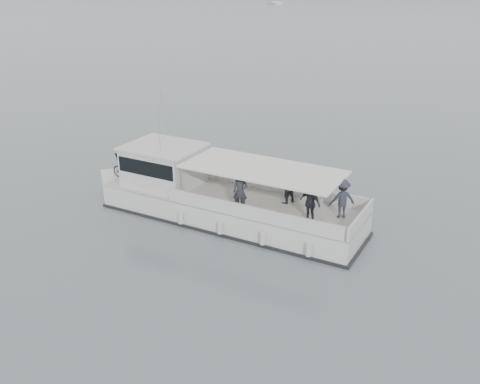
# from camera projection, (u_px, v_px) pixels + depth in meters

# --- Properties ---
(ground) EXTENTS (1400.00, 1400.00, 0.00)m
(ground) POSITION_uv_depth(u_px,v_px,m) (275.00, 250.00, 24.15)
(ground) COLOR slate
(ground) RESTS_ON ground
(tour_boat) EXTENTS (15.30, 6.82, 6.41)m
(tour_boat) POSITION_uv_depth(u_px,v_px,m) (208.00, 196.00, 27.25)
(tour_boat) COLOR silver
(tour_boat) RESTS_ON ground
(moored_fleet) EXTENTS (360.07, 266.76, 10.71)m
(moored_fleet) POSITION_uv_depth(u_px,v_px,m) (368.00, 8.00, 168.00)
(moored_fleet) COLOR silver
(moored_fleet) RESTS_ON ground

